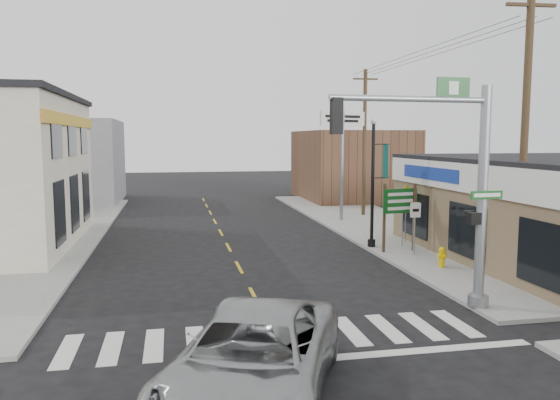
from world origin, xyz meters
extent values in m
plane|color=black|center=(0.00, 0.00, 0.00)|extent=(140.00, 140.00, 0.00)
cube|color=gray|center=(9.00, 13.00, 0.07)|extent=(6.00, 38.00, 0.13)
cube|color=gray|center=(-9.00, 13.00, 0.07)|extent=(6.00, 38.00, 0.13)
cube|color=gold|center=(0.00, 8.00, 0.01)|extent=(0.12, 56.00, 0.01)
cube|color=silver|center=(0.00, 0.40, 0.01)|extent=(11.00, 2.20, 0.01)
cube|color=brown|center=(12.00, 30.00, 2.80)|extent=(8.00, 10.00, 5.60)
cube|color=gray|center=(-11.00, 32.00, 3.20)|extent=(9.00, 10.00, 6.40)
imported|color=#9CA0A1|center=(-1.04, -2.88, 0.85)|extent=(4.89, 6.72, 1.70)
cylinder|color=gray|center=(6.20, 1.34, 3.30)|extent=(0.30, 0.30, 6.34)
cylinder|color=gray|center=(3.87, 1.34, 6.05)|extent=(4.65, 0.17, 0.17)
cube|color=black|center=(1.75, 1.34, 5.57)|extent=(0.30, 0.23, 0.95)
cube|color=#104D18|center=(6.20, 1.12, 3.41)|extent=(1.00, 0.04, 0.23)
cube|color=#104D18|center=(5.14, 1.34, 6.37)|extent=(1.00, 0.05, 0.58)
cube|color=black|center=(5.95, 1.29, 2.72)|extent=(0.34, 0.27, 0.34)
cube|color=#4C3923|center=(6.38, 9.03, 1.60)|extent=(0.11, 0.11, 2.94)
cube|color=#4C3923|center=(7.74, 9.03, 1.60)|extent=(0.11, 0.11, 2.94)
cube|color=#095323|center=(7.06, 8.97, 2.34)|extent=(1.68, 0.05, 1.05)
cylinder|color=#E6BA00|center=(7.50, 6.00, 0.44)|extent=(0.22, 0.22, 0.62)
sphere|color=#E6BA00|center=(7.50, 6.00, 0.79)|extent=(0.24, 0.24, 0.24)
cylinder|color=gray|center=(8.20, 10.90, 1.37)|extent=(0.06, 0.06, 2.49)
cube|color=gold|center=(8.20, 10.87, 2.32)|extent=(1.06, 0.03, 1.06)
cylinder|color=black|center=(6.30, 10.28, 2.92)|extent=(0.15, 0.15, 5.57)
sphere|color=silver|center=(6.30, 10.28, 5.75)|extent=(0.30, 0.30, 0.30)
cube|color=#0C4D44|center=(6.89, 10.28, 3.99)|extent=(0.02, 0.59, 1.50)
cylinder|color=gray|center=(7.43, 18.30, 3.50)|extent=(0.20, 0.20, 6.74)
cube|color=silver|center=(7.43, 18.30, 6.15)|extent=(3.17, 0.18, 0.84)
cylinder|color=black|center=(9.62, 3.67, 1.72)|extent=(0.20, 0.20, 3.17)
ellipsoid|color=#1B3216|center=(9.36, 4.38, 0.65)|extent=(1.38, 1.38, 1.04)
ellipsoid|color=black|center=(9.39, 7.60, 0.58)|extent=(1.21, 1.21, 0.90)
cylinder|color=#4A341E|center=(9.04, 3.58, 5.03)|extent=(0.26, 0.26, 9.80)
cube|color=#4A341E|center=(9.04, 3.58, 9.29)|extent=(1.70, 0.11, 0.11)
cylinder|color=#443923|center=(9.50, 20.23, 4.70)|extent=(0.24, 0.24, 9.15)
cube|color=#443923|center=(9.50, 20.23, 8.68)|extent=(1.59, 0.10, 0.10)
camera|label=1|loc=(-2.48, -12.71, 4.99)|focal=35.00mm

